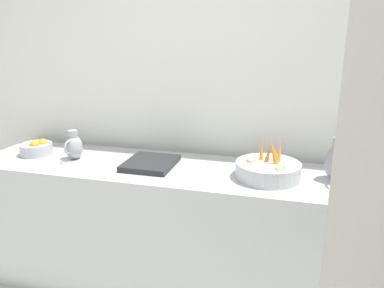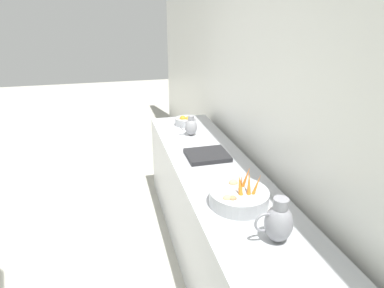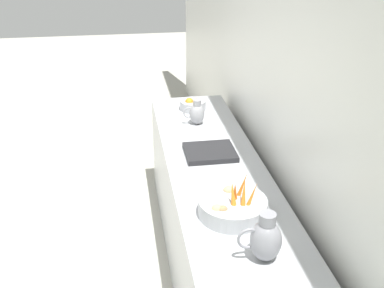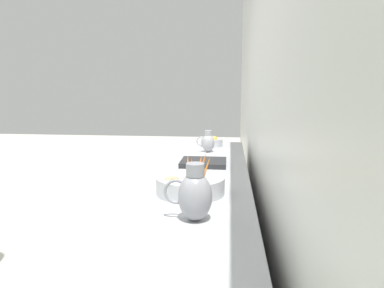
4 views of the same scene
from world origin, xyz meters
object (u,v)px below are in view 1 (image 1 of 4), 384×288
object	(u,v)px
orange_bowl	(37,148)
metal_pitcher_tall	(338,162)
vegetable_colander	(268,170)
metal_pitcher_short	(74,146)

from	to	relation	value
orange_bowl	metal_pitcher_tall	bearing A→B (deg)	90.90
vegetable_colander	metal_pitcher_tall	world-z (taller)	metal_pitcher_tall
vegetable_colander	metal_pitcher_short	world-z (taller)	vegetable_colander
metal_pitcher_tall	metal_pitcher_short	bearing A→B (deg)	-88.34
vegetable_colander	orange_bowl	xyz separation A→B (m)	(-0.03, -1.58, -0.01)
vegetable_colander	orange_bowl	distance (m)	1.58
orange_bowl	metal_pitcher_tall	size ratio (longest dim) A/B	0.85
vegetable_colander	metal_pitcher_short	distance (m)	1.28
metal_pitcher_tall	metal_pitcher_short	distance (m)	1.66
vegetable_colander	metal_pitcher_tall	xyz separation A→B (m)	(-0.06, 0.38, 0.06)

